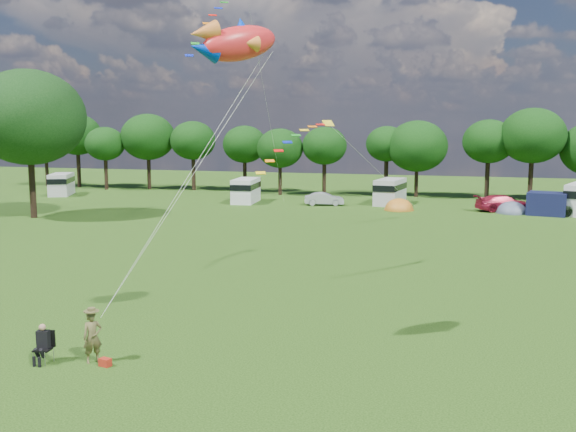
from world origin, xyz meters
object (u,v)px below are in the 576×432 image
(big_tree, at_px, (29,117))
(car_c, at_px, (504,203))
(tent_orange, at_px, (399,210))
(car_b, at_px, (324,199))
(campervan_b, at_px, (246,190))
(kite_flyer, at_px, (93,337))
(campervan_a, at_px, (61,184))
(campervan_c, at_px, (390,191))
(fish_kite, at_px, (233,43))
(tent_greyblue, at_px, (512,213))
(camp_chair, at_px, (44,339))

(big_tree, height_order, car_c, big_tree)
(car_c, relative_size, tent_orange, 1.63)
(big_tree, distance_m, car_b, 29.67)
(campervan_b, bearing_deg, kite_flyer, -173.55)
(car_c, relative_size, campervan_a, 0.92)
(campervan_a, height_order, campervan_c, campervan_c)
(campervan_c, xyz_separation_m, tent_orange, (1.51, -4.66, -1.43))
(fish_kite, bearing_deg, tent_greyblue, 29.18)
(car_c, height_order, kite_flyer, kite_flyer)
(car_c, height_order, campervan_a, campervan_a)
(big_tree, distance_m, tent_greyblue, 45.54)
(big_tree, height_order, campervan_c, big_tree)
(campervan_c, relative_size, kite_flyer, 3.14)
(campervan_a, bearing_deg, camp_chair, -169.31)
(big_tree, bearing_deg, campervan_a, 118.86)
(tent_greyblue, distance_m, kite_flyer, 48.37)
(car_c, height_order, tent_greyblue, car_c)
(campervan_a, xyz_separation_m, kite_flyer, (35.52, -47.61, -0.48))
(car_c, relative_size, kite_flyer, 2.89)
(campervan_c, xyz_separation_m, camp_chair, (-5.48, -49.96, -0.61))
(car_c, distance_m, fish_kite, 47.02)
(car_b, xyz_separation_m, campervan_b, (-8.81, 0.14, 0.72))
(fish_kite, bearing_deg, car_c, 30.41)
(car_b, relative_size, camp_chair, 2.74)
(campervan_c, height_order, camp_chair, campervan_c)
(big_tree, relative_size, campervan_a, 2.30)
(big_tree, height_order, tent_orange, big_tree)
(camp_chair, bearing_deg, tent_greyblue, 58.14)
(kite_flyer, bearing_deg, big_tree, 85.31)
(campervan_b, relative_size, kite_flyer, 3.04)
(car_c, height_order, camp_chair, car_c)
(campervan_a, relative_size, tent_greyblue, 1.76)
(campervan_b, relative_size, fish_kite, 1.83)
(camp_chair, bearing_deg, big_tree, 117.44)
(campervan_b, xyz_separation_m, kite_flyer, (11.47, -46.71, -0.48))
(fish_kite, bearing_deg, campervan_b, 63.75)
(campervan_c, bearing_deg, tent_greyblue, -100.69)
(tent_orange, xyz_separation_m, camp_chair, (-6.99, -45.29, 0.82))
(campervan_c, height_order, kite_flyer, campervan_c)
(camp_chair, xyz_separation_m, fish_kite, (6.11, 2.74, 10.18))
(tent_greyblue, relative_size, kite_flyer, 1.79)
(big_tree, relative_size, kite_flyer, 7.26)
(car_c, distance_m, tent_greyblue, 1.60)
(campervan_a, xyz_separation_m, fish_kite, (40.01, -45.36, 9.62))
(campervan_b, height_order, camp_chair, campervan_b)
(campervan_c, bearing_deg, car_b, 120.78)
(campervan_c, bearing_deg, fish_kite, -172.42)
(tent_greyblue, height_order, fish_kite, fish_kite)
(kite_flyer, relative_size, camp_chair, 1.30)
(campervan_a, bearing_deg, car_b, -116.28)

